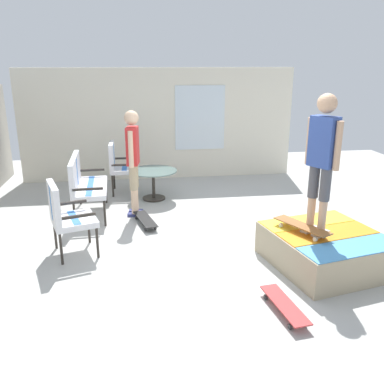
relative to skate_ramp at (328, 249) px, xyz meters
The scene contains 12 objects.
ground_plane 1.62m from the skate_ramp, 59.34° to the left, with size 12.00×12.00×0.10m, color #B2B2AD.
house_facade 5.07m from the skate_ramp, 21.97° to the left, with size 0.23×6.00×2.42m.
skate_ramp is the anchor object (origin of this frame).
patio_bench 4.07m from the skate_ramp, 55.04° to the left, with size 1.27×0.60×1.02m.
patio_chair_near_house 4.51m from the skate_ramp, 37.92° to the left, with size 0.63×0.56×1.02m.
patio_chair_by_wall 3.49m from the skate_ramp, 77.27° to the left, with size 0.76×0.71×1.02m.
patio_table 3.69m from the skate_ramp, 34.80° to the left, with size 0.90×0.90×0.57m.
person_watching 3.42m from the skate_ramp, 47.98° to the left, with size 0.48×0.28×1.79m.
person_skater 1.26m from the skate_ramp, 87.21° to the left, with size 0.43×0.34×1.74m.
skateboard_by_bench 2.88m from the skate_ramp, 53.21° to the left, with size 0.82×0.39×0.10m.
skateboard_spare 1.35m from the skate_ramp, 136.18° to the left, with size 0.82×0.30×0.10m.
skateboard_on_ramp 0.48m from the skate_ramp, 81.71° to the left, with size 0.80×0.55×0.10m.
Camera 1 is at (-5.40, 1.04, 2.53)m, focal length 38.66 mm.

